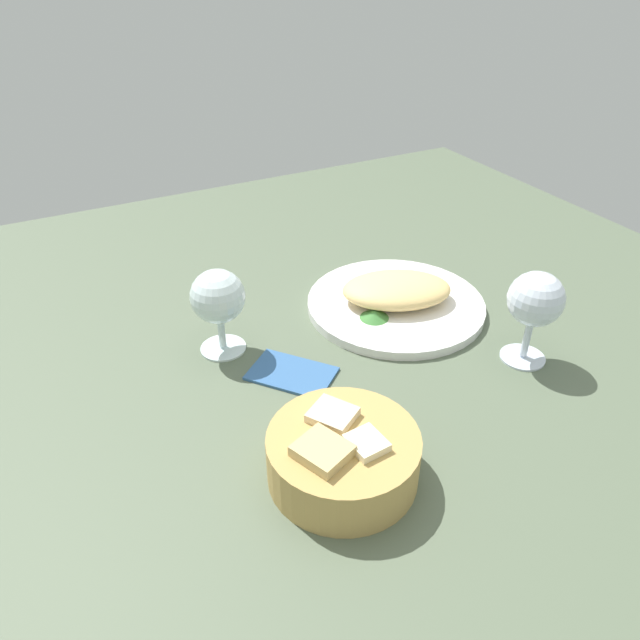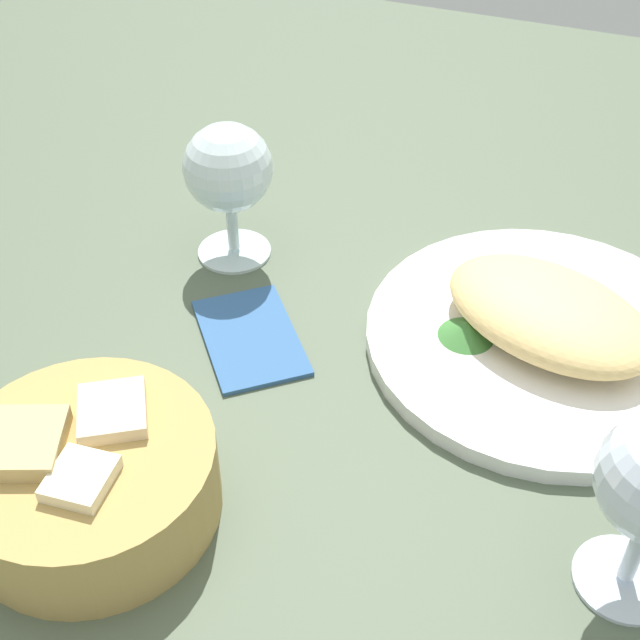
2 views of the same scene
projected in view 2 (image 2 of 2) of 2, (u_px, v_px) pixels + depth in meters
ground_plane at (356, 377)px, 66.82cm from camera, size 140.00×140.00×2.00cm
plate at (543, 339)px, 67.54cm from camera, size 27.41×27.41×1.40cm
omelette at (549, 313)px, 65.80cm from camera, size 19.59×16.42×3.88cm
lettuce_garnish at (467, 330)px, 66.37cm from camera, size 4.34×4.34×1.22cm
bread_basket at (86, 476)px, 54.52cm from camera, size 16.27×16.27×6.84cm
wine_glass_near at (228, 173)px, 71.76cm from camera, size 7.45×7.45×12.35cm
folded_napkin at (252, 332)px, 68.56cm from camera, size 12.40×12.94×0.80cm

